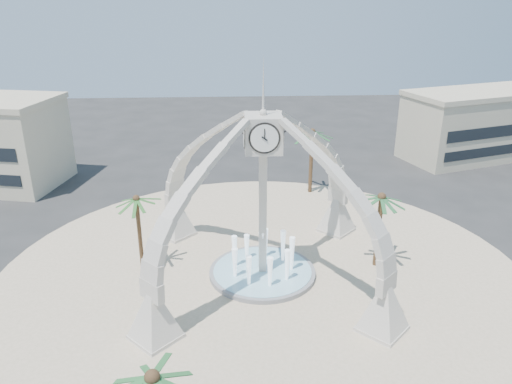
{
  "coord_description": "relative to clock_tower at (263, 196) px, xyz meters",
  "views": [
    {
      "loc": [
        -2.32,
        -32.6,
        19.85
      ],
      "look_at": [
        -0.37,
        2.0,
        5.98
      ],
      "focal_mm": 35.0,
      "sensor_mm": 36.0,
      "label": 1
    }
  ],
  "objects": [
    {
      "name": "palm_west",
      "position": [
        -9.17,
        1.41,
        -0.71
      ],
      "size": [
        4.11,
        4.11,
        6.52
      ],
      "rotation": [
        0.0,
        0.0,
        -0.26
      ],
      "color": "brown",
      "rests_on": "ground"
    },
    {
      "name": "plaza",
      "position": [
        0.0,
        0.0,
        -6.46
      ],
      "size": [
        40.0,
        40.0,
        0.06
      ],
      "primitive_type": "cylinder",
      "color": "beige",
      "rests_on": "ground"
    },
    {
      "name": "fountain",
      "position": [
        0.0,
        0.0,
        -6.2
      ],
      "size": [
        8.0,
        8.0,
        3.62
      ],
      "color": "gray",
      "rests_on": "ground"
    },
    {
      "name": "building_ne",
      "position": [
        30.0,
        28.0,
        -2.18
      ],
      "size": [
        21.87,
        14.17,
        8.6
      ],
      "rotation": [
        0.0,
        0.0,
        0.31
      ],
      "color": "#BCAE93",
      "rests_on": "ground"
    },
    {
      "name": "palm_north",
      "position": [
        6.21,
        16.52,
        0.07
      ],
      "size": [
        4.2,
        4.2,
        7.45
      ],
      "rotation": [
        0.0,
        0.0,
        0.01
      ],
      "color": "brown",
      "rests_on": "ground"
    },
    {
      "name": "clock_tower",
      "position": [
        0.0,
        0.0,
        0.0
      ],
      "size": [
        17.94,
        17.94,
        16.3
      ],
      "color": "beige",
      "rests_on": "ground"
    },
    {
      "name": "palm_east",
      "position": [
        8.91,
        0.97,
        -0.78
      ],
      "size": [
        5.08,
        5.08,
        6.56
      ],
      "rotation": [
        0.0,
        0.0,
        0.29
      ],
      "color": "brown",
      "rests_on": "ground"
    },
    {
      "name": "ground",
      "position": [
        0.0,
        0.0,
        -6.49
      ],
      "size": [
        140.0,
        140.0,
        0.0
      ],
      "primitive_type": "plane",
      "color": "#282828",
      "rests_on": "ground"
    },
    {
      "name": "palm_south",
      "position": [
        -5.48,
        -17.14,
        -0.59
      ],
      "size": [
        4.31,
        4.31,
        6.75
      ],
      "rotation": [
        0.0,
        0.0,
        -0.08
      ],
      "color": "brown",
      "rests_on": "ground"
    }
  ]
}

